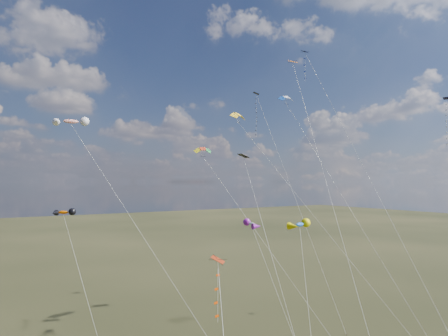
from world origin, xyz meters
TOP-DOWN VIEW (x-y plane):
  - diamond_black_high at (13.31, 29.04)m, footprint 1.53×19.00m
  - diamond_navy_tall at (13.02, 16.82)m, footprint 3.08×23.16m
  - diamond_black_mid at (-1.95, 9.08)m, footprint 1.50×11.55m
  - diamond_red_low at (-10.83, 1.15)m, footprint 4.26×8.86m
  - diamond_orange_center at (4.71, 8.87)m, footprint 9.97×21.04m
  - parafoil_yellow at (5.21, 22.71)m, footprint 12.58×18.69m
  - parafoil_blue_white at (13.16, 22.41)m, footprint 6.00×18.66m
  - parafoil_tricolor at (0.51, 23.68)m, footprint 9.81×15.02m
  - novelty_orange_black at (-14.65, 31.22)m, footprint 3.41×11.79m
  - novelty_white_purple at (0.80, 13.80)m, footprint 1.64×9.00m
  - novelty_redwhite_stripe at (-14.40, 28.49)m, footprint 13.24×16.00m
  - novelty_blue_yellow at (2.31, 8.18)m, footprint 6.08×8.07m

SIDE VIEW (x-z plane):
  - diamond_red_low at x=-10.83m, z-range 3.84..16.62m
  - novelty_white_purple at x=0.80m, z-range 6.25..19.75m
  - novelty_blue_yellow at x=2.31m, z-range 6.40..20.33m
  - novelty_orange_black at x=-14.65m, z-range 6.58..20.83m
  - diamond_black_mid at x=-1.95m, z-range 5.23..25.38m
  - parafoil_tricolor at x=0.51m, z-range 10.38..32.53m
  - diamond_orange_center at x=4.71m, z-range 6.46..38.15m
  - novelty_redwhite_stripe at x=-14.40m, z-range 11.86..36.93m
  - parafoil_yellow at x=5.21m, z-range 12.66..39.52m
  - diamond_black_high at x=13.31m, z-range 10.86..42.37m
  - parafoil_blue_white at x=13.16m, z-range 14.19..44.13m
  - diamond_navy_tall at x=13.02m, z-range 12.50..47.48m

